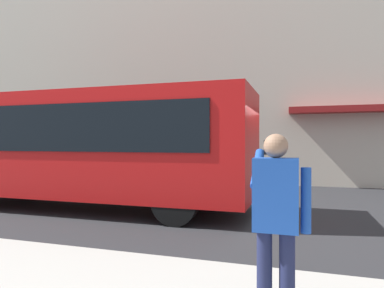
% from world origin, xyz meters
% --- Properties ---
extents(ground_plane, '(60.00, 60.00, 0.00)m').
position_xyz_m(ground_plane, '(0.00, 0.00, 0.00)').
color(ground_plane, '#2B2B2D').
extents(building_facade_far, '(28.00, 1.55, 12.00)m').
position_xyz_m(building_facade_far, '(-0.02, -6.80, 5.99)').
color(building_facade_far, beige).
rests_on(building_facade_far, ground_plane).
extents(red_bus, '(9.05, 2.54, 3.08)m').
position_xyz_m(red_bus, '(3.84, 0.16, 1.68)').
color(red_bus, red).
rests_on(red_bus, ground_plane).
extents(pedestrian_photographer, '(0.53, 0.52, 1.70)m').
position_xyz_m(pedestrian_photographer, '(-1.48, 4.84, 1.14)').
color(pedestrian_photographer, '#1E2347').
rests_on(pedestrian_photographer, sidewalk_curb).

